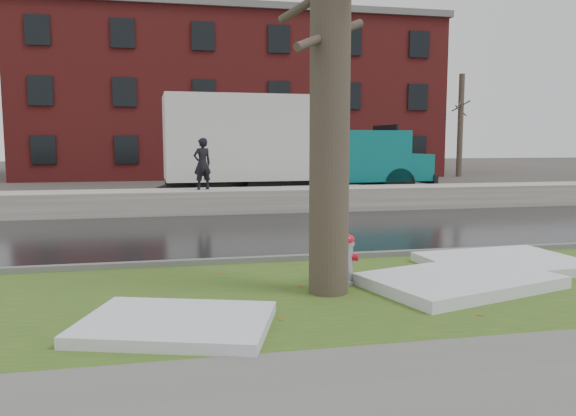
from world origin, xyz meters
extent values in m
plane|color=#47423D|center=(0.00, 0.00, 0.00)|extent=(120.00, 120.00, 0.00)
cube|color=#2F4D19|center=(0.00, -1.25, 0.02)|extent=(60.00, 4.50, 0.04)
cube|color=slate|center=(0.00, -5.00, 0.03)|extent=(60.00, 3.00, 0.05)
cube|color=black|center=(0.00, 4.50, 0.01)|extent=(60.00, 7.00, 0.03)
cube|color=slate|center=(0.00, 13.00, 0.01)|extent=(60.00, 9.00, 0.03)
cube|color=slate|center=(0.00, 1.00, 0.07)|extent=(60.00, 0.15, 0.14)
cube|color=beige|center=(0.00, 8.70, 0.38)|extent=(60.00, 1.60, 0.75)
cube|color=maroon|center=(2.00, 30.00, 5.00)|extent=(26.00, 12.00, 10.00)
cylinder|color=brown|center=(-6.00, 26.00, 3.25)|extent=(0.36, 0.36, 6.50)
cylinder|color=brown|center=(-6.00, 26.00, 4.20)|extent=(0.84, 1.62, 0.73)
cylinder|color=brown|center=(-6.00, 26.00, 5.10)|extent=(1.08, 1.26, 0.66)
cylinder|color=brown|center=(-6.00, 26.00, 3.60)|extent=(1.40, 0.61, 0.63)
cylinder|color=brown|center=(16.00, 24.00, 3.25)|extent=(0.36, 0.36, 6.50)
cylinder|color=brown|center=(16.00, 24.00, 4.20)|extent=(0.84, 1.62, 0.73)
cylinder|color=brown|center=(16.00, 24.00, 5.10)|extent=(1.08, 1.26, 0.66)
cylinder|color=brown|center=(16.00, 24.00, 3.60)|extent=(1.40, 0.61, 0.63)
cylinder|color=gray|center=(0.43, -0.87, 0.40)|extent=(0.31, 0.31, 0.72)
ellipsoid|color=red|center=(0.43, -0.87, 0.76)|extent=(0.36, 0.36, 0.17)
cylinder|color=red|center=(0.43, -0.87, 0.85)|extent=(0.07, 0.07, 0.05)
cylinder|color=red|center=(0.30, -0.82, 0.47)|extent=(0.14, 0.14, 0.11)
cylinder|color=red|center=(0.57, -0.93, 0.47)|extent=(0.14, 0.14, 0.11)
cylinder|color=gray|center=(0.49, -0.74, 0.47)|extent=(0.17, 0.15, 0.14)
cylinder|color=brown|center=(0.04, -1.28, 3.66)|extent=(0.72, 0.72, 7.24)
cylinder|color=brown|center=(0.04, -1.28, 3.76)|extent=(1.28, 1.00, 0.65)
cube|color=black|center=(2.15, 11.93, 0.74)|extent=(9.14, 1.50, 0.25)
cube|color=silver|center=(0.67, 11.87, 2.39)|extent=(6.25, 3.09, 3.07)
cube|color=#0B6668|center=(5.39, 12.05, 1.71)|extent=(2.72, 2.83, 1.93)
cube|color=#0B6668|center=(7.04, 12.12, 1.25)|extent=(1.46, 2.56, 1.02)
cube|color=black|center=(6.19, 12.09, 2.39)|extent=(0.18, 2.28, 1.02)
cube|color=black|center=(-3.08, 11.72, 0.37)|extent=(2.00, 1.44, 0.76)
cylinder|color=black|center=(6.29, 10.89, 0.63)|extent=(1.26, 0.39, 1.25)
cylinder|color=black|center=(6.20, 13.28, 0.63)|extent=(1.26, 0.39, 1.25)
cylinder|color=black|center=(1.06, 10.69, 0.63)|extent=(1.26, 0.39, 1.25)
cylinder|color=black|center=(0.97, 13.07, 0.63)|extent=(1.26, 0.39, 1.25)
cylinder|color=black|center=(-0.76, 10.61, 0.63)|extent=(1.26, 0.39, 1.25)
cylinder|color=black|center=(-0.85, 13.00, 0.63)|extent=(1.26, 0.39, 1.25)
imported|color=black|center=(-1.22, 8.76, 1.56)|extent=(0.70, 0.58, 1.63)
cube|color=silver|center=(3.55, -0.33, 0.12)|extent=(2.75, 2.20, 0.16)
cube|color=silver|center=(-2.19, -2.50, 0.11)|extent=(2.58, 2.19, 0.14)
cube|color=silver|center=(2.13, -1.37, 0.13)|extent=(3.20, 2.52, 0.18)
camera|label=1|loc=(-2.21, -9.11, 2.27)|focal=35.00mm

